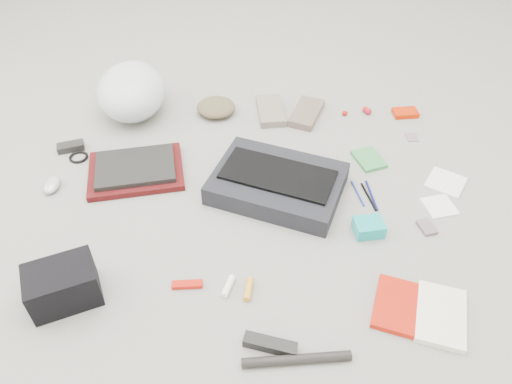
{
  "coord_description": "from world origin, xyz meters",
  "views": [
    {
      "loc": [
        0.04,
        -1.29,
        1.28
      ],
      "look_at": [
        0.0,
        0.0,
        0.05
      ],
      "focal_mm": 35.0,
      "sensor_mm": 36.0,
      "label": 1
    }
  ],
  "objects_px": {
    "laptop": "(135,167)",
    "accordion_wallet": "(369,227)",
    "camera_bag": "(63,285)",
    "messenger_bag": "(277,184)",
    "bike_helmet": "(132,91)",
    "book_red": "(396,305)"
  },
  "relations": [
    {
      "from": "laptop",
      "to": "accordion_wallet",
      "type": "distance_m",
      "value": 0.9
    },
    {
      "from": "camera_bag",
      "to": "accordion_wallet",
      "type": "xyz_separation_m",
      "value": [
        0.94,
        0.3,
        -0.04
      ]
    },
    {
      "from": "messenger_bag",
      "to": "bike_helmet",
      "type": "xyz_separation_m",
      "value": [
        -0.63,
        0.49,
        0.07
      ]
    },
    {
      "from": "book_red",
      "to": "messenger_bag",
      "type": "bearing_deg",
      "value": 142.6
    },
    {
      "from": "bike_helmet",
      "to": "camera_bag",
      "type": "distance_m",
      "value": 0.98
    },
    {
      "from": "bike_helmet",
      "to": "book_red",
      "type": "bearing_deg",
      "value": -50.69
    },
    {
      "from": "laptop",
      "to": "accordion_wallet",
      "type": "relative_size",
      "value": 3.06
    },
    {
      "from": "bike_helmet",
      "to": "book_red",
      "type": "xyz_separation_m",
      "value": [
        0.99,
        -0.98,
        -0.1
      ]
    },
    {
      "from": "messenger_bag",
      "to": "book_red",
      "type": "bearing_deg",
      "value": -35.3
    },
    {
      "from": "messenger_bag",
      "to": "camera_bag",
      "type": "relative_size",
      "value": 2.32
    },
    {
      "from": "accordion_wallet",
      "to": "bike_helmet",
      "type": "bearing_deg",
      "value": 133.61
    },
    {
      "from": "camera_bag",
      "to": "accordion_wallet",
      "type": "bearing_deg",
      "value": -7.02
    },
    {
      "from": "book_red",
      "to": "bike_helmet",
      "type": "bearing_deg",
      "value": 151.94
    },
    {
      "from": "laptop",
      "to": "accordion_wallet",
      "type": "xyz_separation_m",
      "value": [
        0.85,
        -0.28,
        -0.01
      ]
    },
    {
      "from": "messenger_bag",
      "to": "accordion_wallet",
      "type": "distance_m",
      "value": 0.37
    },
    {
      "from": "laptop",
      "to": "camera_bag",
      "type": "relative_size",
      "value": 1.49
    },
    {
      "from": "book_red",
      "to": "accordion_wallet",
      "type": "bearing_deg",
      "value": 115.31
    },
    {
      "from": "camera_bag",
      "to": "accordion_wallet",
      "type": "height_order",
      "value": "camera_bag"
    },
    {
      "from": "messenger_bag",
      "to": "laptop",
      "type": "relative_size",
      "value": 1.56
    },
    {
      "from": "messenger_bag",
      "to": "laptop",
      "type": "height_order",
      "value": "messenger_bag"
    },
    {
      "from": "messenger_bag",
      "to": "accordion_wallet",
      "type": "bearing_deg",
      "value": -12.97
    },
    {
      "from": "camera_bag",
      "to": "bike_helmet",
      "type": "bearing_deg",
      "value": 65.38
    }
  ]
}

